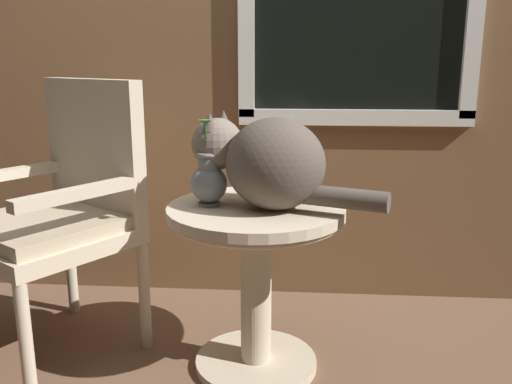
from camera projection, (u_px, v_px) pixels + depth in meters
ground_plane at (229, 375)px, 1.95m from camera, size 6.00×6.00×0.00m
back_wall at (251, 14)px, 2.38m from camera, size 4.00×0.07×2.60m
wicker_side_table at (256, 256)px, 1.92m from camera, size 0.62×0.62×0.61m
wicker_chair at (63, 206)px, 2.04m from camera, size 0.74×0.74×1.04m
cat at (268, 162)px, 1.81m from camera, size 0.66×0.41×0.32m
pewter_vase_with_ivy at (209, 179)px, 1.86m from camera, size 0.13×0.14×0.30m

